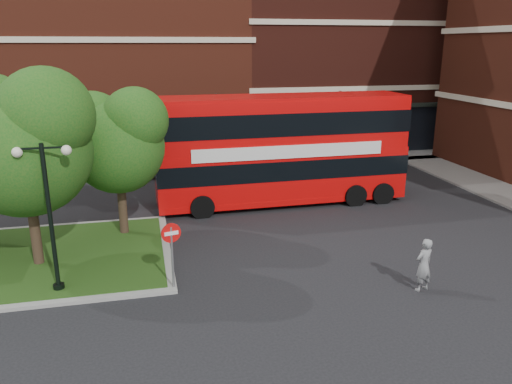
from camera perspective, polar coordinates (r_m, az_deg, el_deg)
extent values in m
plane|color=black|center=(17.76, -3.59, -9.78)|extent=(120.00, 120.00, 0.00)
cube|color=slate|center=(33.25, -8.34, 2.81)|extent=(44.00, 3.00, 0.12)
cube|color=maroon|center=(40.11, -21.58, 14.22)|extent=(26.00, 12.00, 14.00)
cube|color=#471911|center=(43.02, 9.96, 16.51)|extent=(18.00, 12.00, 16.00)
cylinder|color=#2D2116|center=(19.57, -24.13, -2.52)|extent=(0.36, 0.36, 3.92)
sphere|color=#134E14|center=(18.98, -24.97, 4.29)|extent=(4.60, 4.60, 4.60)
sphere|color=#134E14|center=(18.17, -22.88, 8.10)|extent=(3.22, 3.22, 3.22)
cylinder|color=#2D2116|center=(21.63, -15.09, -0.50)|extent=(0.36, 0.36, 3.47)
sphere|color=#134E14|center=(21.13, -15.52, 4.97)|extent=(3.80, 3.80, 3.80)
sphere|color=#134E14|center=(21.62, -18.16, 7.18)|extent=(2.85, 2.85, 2.85)
sphere|color=#134E14|center=(20.55, -13.66, 7.96)|extent=(2.66, 2.66, 2.66)
cylinder|color=black|center=(17.07, -22.42, -3.09)|extent=(0.14, 0.14, 5.00)
cylinder|color=black|center=(17.95, -21.59, -10.18)|extent=(0.36, 0.36, 0.30)
cube|color=black|center=(16.48, -23.31, 4.64)|extent=(1.40, 0.06, 0.06)
sphere|color=#F2EACC|center=(16.64, -25.64, 4.11)|extent=(0.32, 0.32, 0.32)
sphere|color=#F2EACC|center=(16.39, -20.86, 4.49)|extent=(0.32, 0.32, 0.32)
cylinder|color=black|center=(31.03, -4.49, 6.55)|extent=(0.14, 0.14, 5.00)
cylinder|color=black|center=(31.52, -4.40, 2.34)|extent=(0.36, 0.36, 0.30)
cube|color=black|center=(30.71, -4.59, 10.87)|extent=(1.40, 0.06, 0.06)
sphere|color=#F2EACC|center=(30.62, -5.91, 10.63)|extent=(0.32, 0.32, 0.32)
sphere|color=#F2EACC|center=(30.83, -3.28, 10.73)|extent=(0.32, 0.32, 0.32)
cylinder|color=black|center=(33.15, 9.41, 7.02)|extent=(0.14, 0.14, 5.00)
cylinder|color=black|center=(33.61, 9.22, 3.07)|extent=(0.36, 0.36, 0.30)
cube|color=black|center=(32.85, 9.60, 11.07)|extent=(1.40, 0.06, 0.06)
sphere|color=#F2EACC|center=(32.60, 8.44, 10.90)|extent=(0.32, 0.32, 0.32)
sphere|color=#F2EACC|center=(33.13, 10.74, 10.88)|extent=(0.32, 0.32, 0.32)
cube|color=red|center=(25.41, 2.89, 2.51)|extent=(12.57, 3.00, 2.39)
cube|color=red|center=(24.94, 2.97, 7.85)|extent=(12.44, 2.97, 2.39)
cube|color=black|center=(24.92, 2.98, 8.12)|extent=(12.57, 3.00, 1.08)
cube|color=silver|center=(23.77, 3.94, 4.61)|extent=(9.40, 0.16, 0.63)
imported|color=gray|center=(17.44, 18.62, -7.89)|extent=(0.76, 0.61, 1.83)
imported|color=#B7B9BF|center=(31.14, -8.66, 3.03)|extent=(4.03, 1.70, 1.36)
imported|color=white|center=(32.35, 3.59, 3.81)|extent=(4.55, 1.71, 1.48)
cylinder|color=slate|center=(16.67, -9.53, -7.58)|extent=(0.08, 0.08, 2.24)
cylinder|color=red|center=(16.32, -9.68, -4.64)|extent=(0.65, 0.20, 0.65)
cube|color=white|center=(16.32, -9.68, -4.64)|extent=(0.45, 0.15, 0.12)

